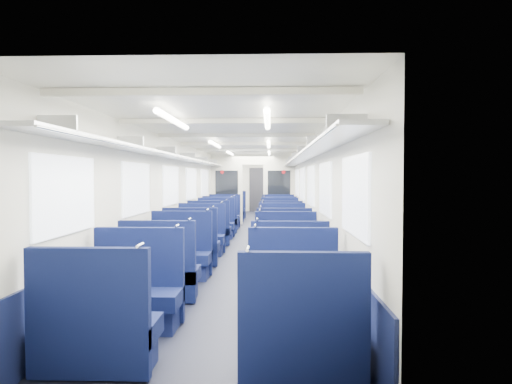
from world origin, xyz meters
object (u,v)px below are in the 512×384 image
at_px(bulkhead, 253,188).
at_px(seat_19, 278,218).
at_px(seat_5, 289,276).
at_px(seat_8, 191,247).
at_px(seat_20, 230,213).
at_px(seat_4, 160,275).
at_px(seat_0, 96,333).
at_px(seat_1, 302,342).
at_px(seat_6, 180,257).
at_px(seat_12, 209,231).
at_px(seat_11, 282,238).
at_px(seat_15, 280,226).
at_px(seat_2, 136,297).
at_px(seat_10, 201,239).
at_px(seat_17, 279,222).
at_px(seat_21, 277,212).
at_px(seat_16, 220,221).
at_px(seat_3, 293,297).
at_px(end_door, 258,190).
at_px(seat_18, 224,218).
at_px(seat_14, 216,225).
at_px(seat_13, 281,232).
at_px(seat_23, 277,210).
at_px(seat_22, 233,210).
at_px(seat_7, 286,258).
at_px(seat_9, 284,248).

relative_size(bulkhead, seat_19, 2.59).
bearing_deg(seat_5, seat_8, 125.62).
bearing_deg(seat_20, seat_4, -90.00).
distance_m(seat_0, seat_1, 1.67).
height_order(seat_6, seat_12, same).
bearing_deg(seat_11, seat_0, -106.20).
bearing_deg(bulkhead, seat_15, -76.69).
bearing_deg(seat_2, seat_5, 31.65).
xyz_separation_m(seat_2, seat_10, (0.00, 4.47, 0.00)).
height_order(bulkhead, seat_11, bulkhead).
relative_size(seat_10, seat_17, 1.00).
bearing_deg(seat_21, seat_16, -117.28).
xyz_separation_m(seat_1, seat_3, (0.00, 1.31, 0.00)).
xyz_separation_m(seat_5, seat_17, (0.00, 6.93, 0.00)).
xyz_separation_m(bulkhead, seat_11, (0.83, -5.85, -0.90)).
height_order(end_door, seat_8, end_door).
bearing_deg(seat_5, seat_15, 90.00).
relative_size(seat_4, seat_18, 1.00).
distance_m(seat_8, seat_20, 7.82).
relative_size(seat_10, seat_16, 1.00).
bearing_deg(seat_5, seat_16, 103.30).
distance_m(end_door, seat_18, 6.96).
bearing_deg(seat_21, seat_14, -111.13).
relative_size(seat_15, seat_19, 1.00).
distance_m(seat_0, seat_4, 2.15).
bearing_deg(seat_4, seat_6, 90.00).
relative_size(seat_10, seat_13, 1.00).
bearing_deg(seat_8, seat_12, 90.00).
height_order(seat_11, seat_16, same).
height_order(seat_4, seat_23, same).
distance_m(seat_6, seat_14, 4.62).
relative_size(seat_17, seat_22, 1.00).
relative_size(end_door, seat_21, 1.85).
height_order(bulkhead, seat_7, bulkhead).
distance_m(end_door, seat_11, 11.49).
bearing_deg(seat_19, seat_16, -148.06).
height_order(seat_1, seat_10, same).
bearing_deg(end_door, seat_17, -84.14).
xyz_separation_m(seat_8, seat_19, (1.66, 5.74, 0.00)).
distance_m(seat_10, seat_23, 8.11).
xyz_separation_m(seat_6, seat_8, (0.00, 0.99, 0.00)).
height_order(seat_4, seat_9, same).
distance_m(seat_3, seat_13, 5.60).
xyz_separation_m(seat_13, seat_15, (0.00, 1.29, 0.00)).
xyz_separation_m(seat_6, seat_22, (0.00, 9.93, 0.00)).
distance_m(seat_15, seat_23, 5.47).
relative_size(seat_4, seat_20, 1.00).
bearing_deg(seat_21, seat_17, -90.00).
bearing_deg(seat_14, seat_12, -90.00).
bearing_deg(seat_3, seat_6, 125.85).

